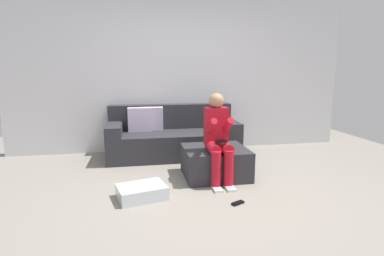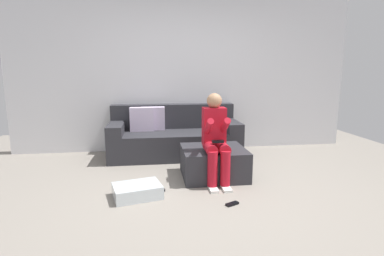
# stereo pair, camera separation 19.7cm
# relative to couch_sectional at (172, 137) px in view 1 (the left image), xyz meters

# --- Properties ---
(ground_plane) EXTENTS (7.63, 7.63, 0.00)m
(ground_plane) POSITION_rel_couch_sectional_xyz_m (0.23, -1.76, -0.31)
(ground_plane) COLOR gray
(wall_back) EXTENTS (5.87, 0.10, 2.73)m
(wall_back) POSITION_rel_couch_sectional_xyz_m (0.23, 0.43, 1.05)
(wall_back) COLOR silver
(wall_back) RESTS_ON ground_plane
(couch_sectional) EXTENTS (2.08, 0.89, 0.82)m
(couch_sectional) POSITION_rel_couch_sectional_xyz_m (0.00, 0.00, 0.00)
(couch_sectional) COLOR #2D2D33
(couch_sectional) RESTS_ON ground_plane
(ottoman) EXTENTS (0.82, 0.74, 0.38)m
(ottoman) POSITION_rel_couch_sectional_xyz_m (0.45, -1.12, -0.12)
(ottoman) COLOR #2D2D33
(ottoman) RESTS_ON ground_plane
(person_seated) EXTENTS (0.29, 0.58, 1.11)m
(person_seated) POSITION_rel_couch_sectional_xyz_m (0.43, -1.33, 0.27)
(person_seated) COLOR red
(person_seated) RESTS_ON ground_plane
(storage_bin) EXTENTS (0.59, 0.49, 0.14)m
(storage_bin) POSITION_rel_couch_sectional_xyz_m (-0.53, -1.67, -0.24)
(storage_bin) COLOR silver
(storage_bin) RESTS_ON ground_plane
(remote_near_ottoman) EXTENTS (0.15, 0.11, 0.02)m
(remote_near_ottoman) POSITION_rel_couch_sectional_xyz_m (0.47, -2.01, -0.30)
(remote_near_ottoman) COLOR black
(remote_near_ottoman) RESTS_ON ground_plane
(remote_by_storage_bin) EXTENTS (0.15, 0.04, 0.02)m
(remote_by_storage_bin) POSITION_rel_couch_sectional_xyz_m (-0.29, -1.54, -0.30)
(remote_by_storage_bin) COLOR black
(remote_by_storage_bin) RESTS_ON ground_plane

